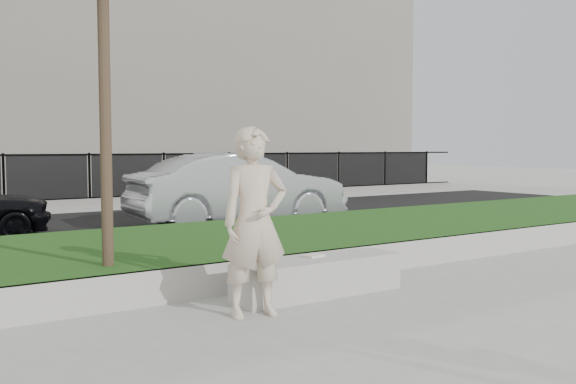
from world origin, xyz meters
TOP-DOWN VIEW (x-y plane):
  - ground at (0.00, 0.00)m, footprint 90.00×90.00m
  - grass_bank at (0.00, 3.00)m, footprint 34.00×4.00m
  - grass_kerb at (0.00, 1.04)m, footprint 34.00×0.08m
  - street at (0.00, 8.50)m, footprint 34.00×7.00m
  - far_pavement at (0.00, 13.00)m, footprint 34.00×3.00m
  - iron_fence at (0.00, 12.00)m, footprint 32.00×0.30m
  - stone_bench at (0.75, 0.40)m, footprint 2.17×0.54m
  - man at (-0.37, 0.02)m, footprint 0.79×0.59m
  - book at (0.77, 0.53)m, footprint 0.27×0.21m
  - car_silver at (3.32, 6.80)m, footprint 4.94×2.01m

SIDE VIEW (x-z plane):
  - ground at x=0.00m, z-range 0.00..0.00m
  - street at x=0.00m, z-range 0.00..0.04m
  - far_pavement at x=0.00m, z-range 0.00..0.12m
  - grass_bank at x=0.00m, z-range 0.00..0.40m
  - grass_kerb at x=0.00m, z-range 0.00..0.40m
  - stone_bench at x=0.75m, z-range 0.00..0.44m
  - book at x=0.77m, z-range 0.44..0.47m
  - iron_fence at x=0.00m, z-range -0.21..1.29m
  - car_silver at x=3.32m, z-range 0.04..1.63m
  - man at x=-0.37m, z-range 0.00..1.98m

